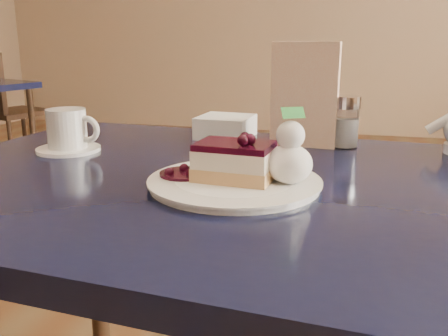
% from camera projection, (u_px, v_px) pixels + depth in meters
% --- Properties ---
extents(main_table, '(1.33, 0.94, 0.79)m').
position_uv_depth(main_table, '(243.00, 222.00, 0.90)').
color(main_table, black).
rests_on(main_table, ground).
extents(dessert_plate, '(0.28, 0.28, 0.01)m').
position_uv_depth(dessert_plate, '(235.00, 183.00, 0.83)').
color(dessert_plate, white).
rests_on(dessert_plate, main_table).
extents(cheesecake_slice, '(0.13, 0.10, 0.06)m').
position_uv_depth(cheesecake_slice, '(235.00, 161.00, 0.82)').
color(cheesecake_slice, tan).
rests_on(cheesecake_slice, dessert_plate).
extents(whipped_cream, '(0.07, 0.07, 0.07)m').
position_uv_depth(whipped_cream, '(289.00, 164.00, 0.80)').
color(whipped_cream, white).
rests_on(whipped_cream, dessert_plate).
extents(berry_sauce, '(0.08, 0.08, 0.01)m').
position_uv_depth(berry_sauce, '(184.00, 174.00, 0.85)').
color(berry_sauce, black).
rests_on(berry_sauce, dessert_plate).
extents(coffee_set, '(0.15, 0.14, 0.09)m').
position_uv_depth(coffee_set, '(68.00, 132.00, 1.08)').
color(coffee_set, white).
rests_on(coffee_set, main_table).
extents(menu_card, '(0.15, 0.04, 0.23)m').
position_uv_depth(menu_card, '(305.00, 95.00, 1.11)').
color(menu_card, white).
rests_on(menu_card, main_table).
extents(sugar_shaker, '(0.06, 0.06, 0.12)m').
position_uv_depth(sugar_shaker, '(345.00, 121.00, 1.11)').
color(sugar_shaker, white).
rests_on(sugar_shaker, main_table).
extents(napkin_stack, '(0.14, 0.14, 0.05)m').
position_uv_depth(napkin_stack, '(226.00, 127.00, 1.23)').
color(napkin_stack, white).
rests_on(napkin_stack, main_table).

